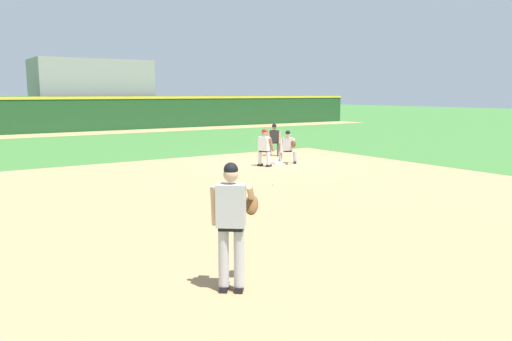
% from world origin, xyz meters
% --- Properties ---
extents(ground_plane, '(160.00, 160.00, 0.00)m').
position_xyz_m(ground_plane, '(0.00, 0.00, 0.00)').
color(ground_plane, '#3D7533').
extents(infield_dirt_patch, '(18.00, 18.00, 0.01)m').
position_xyz_m(infield_dirt_patch, '(-4.13, -5.11, 0.00)').
color(infield_dirt_patch, tan).
rests_on(infield_dirt_patch, ground).
extents(warning_track_strip, '(48.00, 3.20, 0.01)m').
position_xyz_m(warning_track_strip, '(0.00, 20.00, 0.00)').
color(warning_track_strip, tan).
rests_on(warning_track_strip, ground).
extents(first_base_bag, '(0.38, 0.38, 0.09)m').
position_xyz_m(first_base_bag, '(0.00, 0.00, 0.04)').
color(first_base_bag, white).
rests_on(first_base_bag, ground).
extents(baseball, '(0.07, 0.07, 0.07)m').
position_xyz_m(baseball, '(-2.89, -3.80, 0.04)').
color(baseball, white).
rests_on(baseball, ground).
extents(pitcher, '(0.85, 0.54, 1.86)m').
position_xyz_m(pitcher, '(-8.22, -10.19, 1.06)').
color(pitcher, black).
rests_on(pitcher, ground).
extents(first_baseman, '(0.71, 1.09, 1.34)m').
position_xyz_m(first_baseman, '(0.43, -0.21, 0.73)').
color(first_baseman, black).
rests_on(first_baseman, ground).
extents(baserunner, '(0.59, 0.67, 1.46)m').
position_xyz_m(baserunner, '(-0.83, -0.35, 0.79)').
color(baserunner, black).
rests_on(baserunner, ground).
extents(umpire, '(0.68, 0.65, 1.46)m').
position_xyz_m(umpire, '(1.43, 2.12, 0.79)').
color(umpire, black).
rests_on(umpire, ground).
extents(outfield_wall, '(48.00, 0.54, 2.60)m').
position_xyz_m(outfield_wall, '(0.00, 22.00, 1.39)').
color(outfield_wall, '#1E4C23').
rests_on(outfield_wall, ground).
extents(stadium_seating_block, '(8.83, 5.05, 5.45)m').
position_xyz_m(stadium_seating_block, '(-0.00, 25.32, 2.75)').
color(stadium_seating_block, gray).
rests_on(stadium_seating_block, ground).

